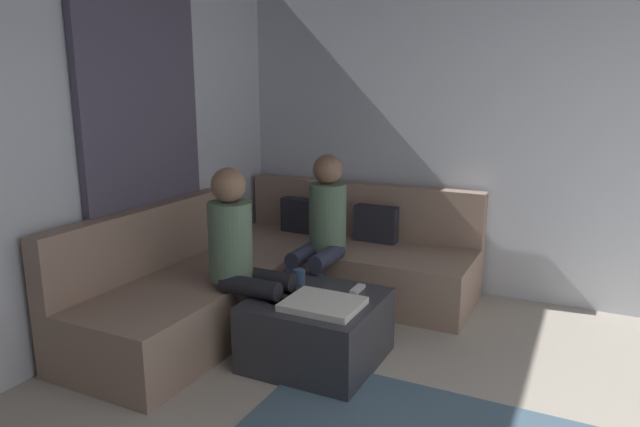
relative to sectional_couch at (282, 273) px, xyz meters
The scene contains 9 objects.
wall_back 2.57m from the sectional_couch, 27.05° to the left, with size 6.00×0.12×2.70m, color silver.
curtain_panel 1.36m from the sectional_couch, 142.74° to the right, with size 0.06×1.10×2.50m, color #595166.
sectional_couch is the anchor object (origin of this frame).
ottoman 0.91m from the sectional_couch, 46.17° to the right, with size 0.76×0.76×0.42m, color #333338.
folded_blanket 1.08m from the sectional_couch, 46.76° to the right, with size 0.44×0.36×0.04m, color white.
coffee_mug 0.66m from the sectional_couch, 49.28° to the right, with size 0.08×0.08×0.10m, color #334C72.
game_remote 0.93m from the sectional_couch, 28.30° to the right, with size 0.05×0.15×0.02m, color white.
person_on_couch_back 0.50m from the sectional_couch, ahead, with size 0.30×0.60×1.20m.
person_on_couch_side 0.83m from the sectional_couch, 78.53° to the right, with size 0.60×0.30×1.20m.
Camera 1 is at (0.01, -1.71, 1.71)m, focal length 31.72 mm.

